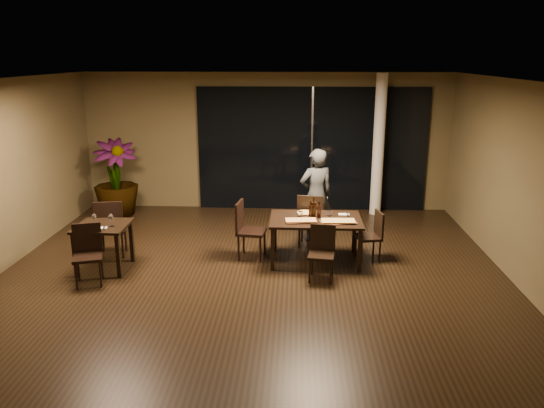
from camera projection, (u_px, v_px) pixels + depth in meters
The scene contains 32 objects.
ground at pixel (252, 279), 8.21m from camera, with size 8.00×8.00×0.00m, color black.
wall_back at pixel (266, 142), 11.70m from camera, with size 8.00×0.10×3.00m, color brown.
wall_front at pixel (203, 315), 3.91m from camera, with size 8.00×0.10×3.00m, color brown.
wall_right at pixel (531, 188), 7.62m from camera, with size 0.10×8.00×3.00m, color brown.
ceiling at pixel (249, 79), 7.39m from camera, with size 8.00×8.00×0.04m, color silver.
window_panel at pixel (312, 149), 11.61m from camera, with size 5.00×0.06×2.70m, color black.
column at pixel (379, 146), 11.20m from camera, with size 0.24×0.24×3.00m, color silver.
main_table at pixel (316, 223), 8.75m from camera, with size 1.50×1.00×0.75m.
side_table at pixel (103, 232), 8.44m from camera, with size 0.80×0.80×0.75m.
chair_main_far at pixel (311, 218), 9.43m from camera, with size 0.52×0.52×0.99m.
chair_main_near at pixel (322, 249), 8.14m from camera, with size 0.44×0.44×0.84m.
chair_main_left at pixel (246, 227), 8.95m from camera, with size 0.51×0.51×0.98m.
chair_main_right at pixel (373, 233), 8.89m from camera, with size 0.46×0.46×0.84m.
chair_side_far at pixel (110, 225), 8.97m from camera, with size 0.55×0.55×1.01m.
chair_side_near at pixel (88, 251), 7.99m from camera, with size 0.53×0.53×0.91m.
diner at pixel (316, 195), 9.77m from camera, with size 0.58×0.39×1.72m, color #323537.
potted_plant at pixel (116, 178), 11.25m from camera, with size 0.89×0.89×1.64m, color #204617.
pizza_board_left at pixel (301, 222), 8.55m from camera, with size 0.49×0.25×0.01m, color #4F2F19.
pizza_board_right at pixel (338, 222), 8.52m from camera, with size 0.58×0.29×0.01m, color #4A2A18.
oblong_pizza_left at pixel (301, 221), 8.54m from camera, with size 0.47×0.22×0.02m, color maroon, non-canonical shape.
oblong_pizza_right at pixel (338, 221), 8.51m from camera, with size 0.52×0.24×0.02m, color maroon, non-canonical shape.
round_pizza at pixel (306, 213), 9.02m from camera, with size 0.28×0.28×0.01m, color #A83712.
bottle_a at pixel (311, 209), 8.73m from camera, with size 0.06×0.06×0.29m, color black, non-canonical shape.
bottle_b at pixel (319, 210), 8.74m from camera, with size 0.06×0.06×0.28m, color black, non-canonical shape.
bottle_c at pixel (314, 207), 8.76m from camera, with size 0.08×0.08×0.35m, color black, non-canonical shape.
tumbler_left at pixel (300, 214), 8.81m from camera, with size 0.08×0.08×0.09m, color white.
tumbler_right at pixel (329, 213), 8.86m from camera, with size 0.08×0.08×0.09m, color white.
napkin_near at pixel (348, 221), 8.60m from camera, with size 0.18×0.10×0.01m, color white.
napkin_far at pixel (344, 214), 8.93m from camera, with size 0.18×0.10×0.01m, color white.
wine_glass_a at pixel (94, 219), 8.42m from camera, with size 0.07×0.07×0.16m, color white, non-canonical shape.
wine_glass_b at pixel (111, 221), 8.31m from camera, with size 0.08×0.08×0.19m, color white, non-canonical shape.
side_napkin at pixel (101, 228), 8.23m from camera, with size 0.18×0.11×0.01m, color white.
Camera 1 is at (0.68, -7.56, 3.36)m, focal length 35.00 mm.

